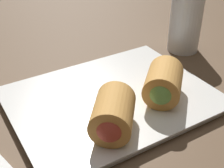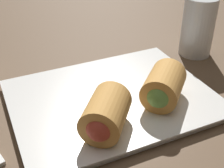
# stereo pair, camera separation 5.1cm
# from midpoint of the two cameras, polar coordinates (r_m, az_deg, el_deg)

# --- Properties ---
(table_surface) EXTENTS (1.80, 1.40, 0.02)m
(table_surface) POSITION_cam_midpoint_polar(r_m,az_deg,el_deg) (0.56, 5.53, -3.97)
(table_surface) COLOR brown
(table_surface) RESTS_ON ground
(serving_plate) EXTENTS (0.34, 0.26, 0.01)m
(serving_plate) POSITION_cam_midpoint_polar(r_m,az_deg,el_deg) (0.55, 2.68, -2.87)
(serving_plate) COLOR silver
(serving_plate) RESTS_ON table_surface
(roll_front_left) EXTENTS (0.10, 0.10, 0.06)m
(roll_front_left) POSITION_cam_midpoint_polar(r_m,az_deg,el_deg) (0.52, 12.09, -0.63)
(roll_front_left) COLOR #D19347
(roll_front_left) RESTS_ON serving_plate
(roll_front_right) EXTENTS (0.10, 0.10, 0.06)m
(roll_front_right) POSITION_cam_midpoint_polar(r_m,az_deg,el_deg) (0.45, 1.98, -5.91)
(roll_front_right) COLOR #D19347
(roll_front_right) RESTS_ON serving_plate
(drinking_glass) EXTENTS (0.07, 0.07, 0.13)m
(drinking_glass) POSITION_cam_midpoint_polar(r_m,az_deg,el_deg) (0.72, 17.45, 9.95)
(drinking_glass) COLOR silver
(drinking_glass) RESTS_ON table_surface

